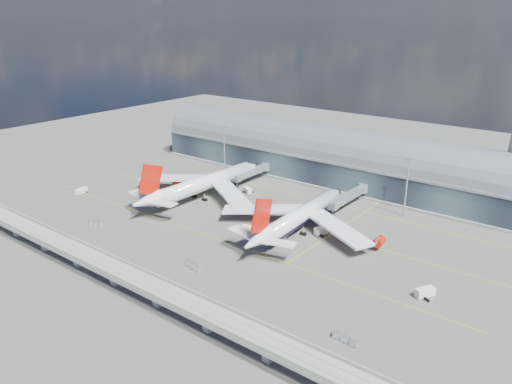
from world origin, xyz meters
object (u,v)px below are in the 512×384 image
Objects in this scene: service_truck_4 at (321,231)px; service_truck_5 at (248,190)px; service_truck_0 at (81,191)px; service_truck_3 at (425,292)px; service_truck_1 at (248,229)px; airliner_left at (201,184)px; service_truck_2 at (276,233)px; cargo_train_2 at (345,339)px; airliner_right at (299,217)px; floodlight_mast_right at (407,186)px; cargo_train_1 at (193,266)px; floodlight_mast_left at (224,148)px; cargo_train_0 at (95,223)px.

service_truck_4 is 55.88m from service_truck_5.
service_truck_0 is 1.00× the size of service_truck_3.
service_truck_1 is (90.21, 13.85, -0.02)m from service_truck_0.
airliner_left is 54.35m from service_truck_2.
cargo_train_2 is (39.54, -54.21, -0.64)m from service_truck_4.
airliner_right is at bearing 5.11° from service_truck_0.
floodlight_mast_right is 68.70m from service_truck_1.
service_truck_1 is at bearing -128.46° from floodlight_mast_right.
service_truck_0 is at bearing -145.79° from service_truck_3.
service_truck_5 is at bearing -166.06° from floodlight_mast_right.
cargo_train_1 is 59.77m from cargo_train_2.
service_truck_4 is at bearing 32.21° from cargo_train_2.
floodlight_mast_right is 59.81m from service_truck_2.
airliner_right is at bearing -2.03° from airliner_left.
service_truck_3 reaches higher than service_truck_1.
floodlight_mast_right reaches higher than service_truck_5.
service_truck_0 is at bearing -140.89° from service_truck_4.
cargo_train_0 is (5.18, -85.45, -12.80)m from floodlight_mast_left.
cargo_train_1 is (-7.67, -37.21, -0.66)m from service_truck_2.
service_truck_0 is at bearing -153.21° from floodlight_mast_right.
airliner_right is 71.00m from cargo_train_2.
service_truck_0 is 1.14× the size of service_truck_5.
cargo_train_0 is 0.95× the size of cargo_train_2.
airliner_left is at bearing 78.05° from service_truck_2.
cargo_train_2 is at bearing -72.60° from cargo_train_0.
cargo_train_2 is (91.74, -74.15, -0.46)m from service_truck_5.
service_truck_0 is at bearing 76.92° from cargo_train_2.
cargo_train_0 is (-24.54, -68.01, -0.50)m from service_truck_5.
cargo_train_0 is at bearing -86.53° from floodlight_mast_left.
floodlight_mast_left reaches higher than airliner_right.
service_truck_3 is at bearing -23.78° from floodlight_mast_left.
airliner_right is at bearing -57.26° from service_truck_1.
service_truck_4 is 53.75m from cargo_train_1.
airliner_left is 16.42× the size of service_truck_1.
floodlight_mast_right is 0.36× the size of airliner_right.
service_truck_3 is (112.65, -21.26, -5.28)m from airliner_left.
service_truck_2 is at bearing -121.35° from floodlight_mast_right.
airliner_left reaches higher than airliner_right.
service_truck_4 reaches higher than service_truck_3.
service_truck_4 is 90.55m from cargo_train_0.
floodlight_mast_left and floodlight_mast_right have the same top height.
floodlight_mast_left is at bearing 22.23° from cargo_train_1.
floodlight_mast_left reaches higher than cargo_train_1.
airliner_right is at bearing -140.06° from service_truck_4.
floodlight_mast_left is 3.38× the size of cargo_train_2.
floodlight_mast_right is 94.94m from cargo_train_2.
airliner_left is 10.76× the size of cargo_train_0.
airliner_right is at bearing -123.99° from floodlight_mast_right.
service_truck_3 is at bearing -8.84° from airliner_left.
service_truck_3 is at bearing -17.74° from cargo_train_2.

